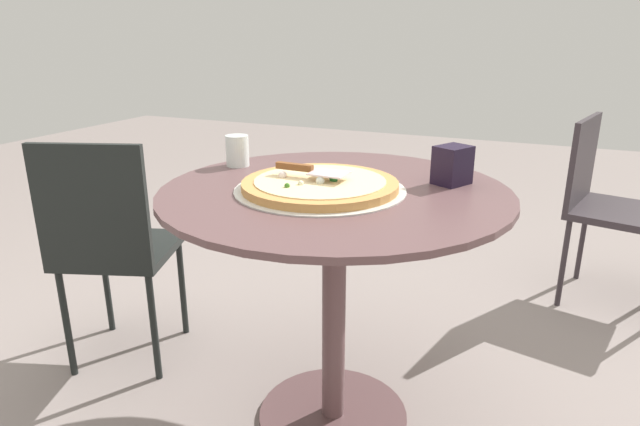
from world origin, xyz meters
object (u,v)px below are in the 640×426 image
at_px(pizza_server, 311,170).
at_px(patio_chair_far, 110,239).
at_px(drinking_cup, 237,151).
at_px(pizza_on_tray, 320,185).
at_px(napkin_dispenser, 452,165).
at_px(patio_chair_near, 607,197).
at_px(patio_table, 334,250).

distance_m(pizza_server, patio_chair_far, 0.82).
bearing_deg(drinking_cup, pizza_on_tray, 156.33).
height_order(pizza_on_tray, napkin_dispenser, napkin_dispenser).
relative_size(napkin_dispenser, patio_chair_near, 0.13).
height_order(pizza_on_tray, pizza_server, pizza_server).
bearing_deg(patio_table, napkin_dispenser, -148.05).
relative_size(patio_table, pizza_server, 4.57).
height_order(patio_chair_near, patio_chair_far, patio_chair_far).
bearing_deg(patio_chair_far, pizza_server, -179.74).
relative_size(patio_chair_near, patio_chair_far, 0.97).
relative_size(pizza_on_tray, patio_chair_far, 0.56).
xyz_separation_m(drinking_cup, patio_chair_near, (-1.17, -1.12, -0.32)).
xyz_separation_m(patio_table, patio_chair_far, (0.82, 0.03, -0.09)).
distance_m(pizza_server, napkin_dispenser, 0.40).
relative_size(pizza_server, patio_chair_far, 0.25).
relative_size(patio_table, patio_chair_near, 1.18).
relative_size(patio_table, patio_chair_far, 1.15).
bearing_deg(patio_chair_far, drinking_cup, -160.77).
xyz_separation_m(patio_table, napkin_dispenser, (-0.28, -0.18, 0.24)).
distance_m(patio_table, pizza_on_tray, 0.20).
distance_m(patio_table, patio_chair_far, 0.82).
distance_m(pizza_server, drinking_cup, 0.36).
relative_size(drinking_cup, patio_chair_far, 0.12).
xyz_separation_m(pizza_on_tray, pizza_server, (0.03, -0.01, 0.04)).
bearing_deg(drinking_cup, patio_table, 162.32).
bearing_deg(patio_chair_near, pizza_on_tray, 57.56).
bearing_deg(patio_chair_far, patio_table, -178.07).
relative_size(pizza_on_tray, patio_chair_near, 0.57).
relative_size(pizza_on_tray, drinking_cup, 4.75).
relative_size(drinking_cup, napkin_dispenser, 0.91).
height_order(napkin_dispenser, patio_chair_far, napkin_dispenser).
relative_size(pizza_server, patio_chair_near, 0.26).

